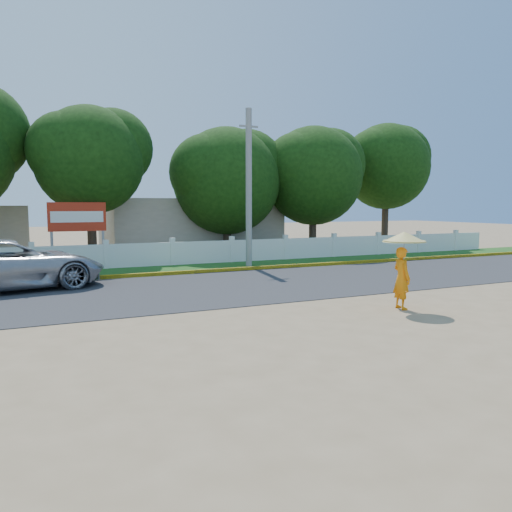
{
  "coord_description": "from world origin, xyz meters",
  "views": [
    {
      "loc": [
        -6.32,
        -11.46,
        2.82
      ],
      "look_at": [
        0.0,
        2.0,
        1.3
      ],
      "focal_mm": 35.0,
      "sensor_mm": 36.0,
      "label": 1
    }
  ],
  "objects_px": {
    "utility_pole": "(249,189)",
    "vehicle": "(7,265)",
    "monk_with_parasol": "(403,259)",
    "billboard": "(77,220)"
  },
  "relations": [
    {
      "from": "utility_pole",
      "to": "vehicle",
      "type": "relative_size",
      "value": 1.16
    },
    {
      "from": "utility_pole",
      "to": "monk_with_parasol",
      "type": "distance_m",
      "value": 10.61
    },
    {
      "from": "vehicle",
      "to": "monk_with_parasol",
      "type": "bearing_deg",
      "value": -140.52
    },
    {
      "from": "utility_pole",
      "to": "billboard",
      "type": "height_order",
      "value": "utility_pole"
    },
    {
      "from": "monk_with_parasol",
      "to": "utility_pole",
      "type": "bearing_deg",
      "value": 89.35
    },
    {
      "from": "utility_pole",
      "to": "monk_with_parasol",
      "type": "xyz_separation_m",
      "value": [
        -0.12,
        -10.38,
        -2.2
      ]
    },
    {
      "from": "billboard",
      "to": "monk_with_parasol",
      "type": "bearing_deg",
      "value": -62.18
    },
    {
      "from": "vehicle",
      "to": "utility_pole",
      "type": "bearing_deg",
      "value": -87.57
    },
    {
      "from": "vehicle",
      "to": "billboard",
      "type": "xyz_separation_m",
      "value": [
        2.77,
        5.43,
        1.28
      ]
    },
    {
      "from": "vehicle",
      "to": "billboard",
      "type": "height_order",
      "value": "billboard"
    }
  ]
}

